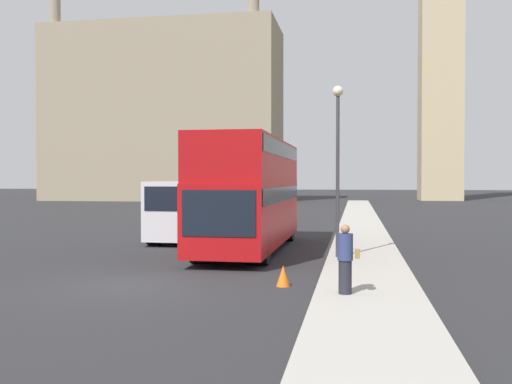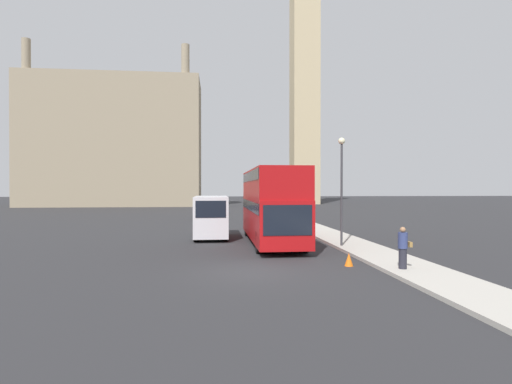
# 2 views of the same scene
# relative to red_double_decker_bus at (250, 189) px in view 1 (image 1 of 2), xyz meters

# --- Properties ---
(ground_plane) EXTENTS (300.00, 300.00, 0.00)m
(ground_plane) POSITION_rel_red_double_decker_bus_xyz_m (-1.88, -7.86, -2.42)
(ground_plane) COLOR #28282B
(sidewalk_strip) EXTENTS (2.54, 120.00, 0.15)m
(sidewalk_strip) POSITION_rel_red_double_decker_bus_xyz_m (4.40, -7.86, -2.34)
(sidewalk_strip) COLOR #ADA89E
(sidewalk_strip) RESTS_ON ground_plane
(building_block_distant) EXTENTS (31.54, 11.93, 28.77)m
(building_block_distant) POSITION_rel_red_double_decker_bus_xyz_m (-21.96, 53.42, 9.41)
(building_block_distant) COLOR gray
(building_block_distant) RESTS_ON ground_plane
(red_double_decker_bus) EXTENTS (2.64, 10.60, 4.31)m
(red_double_decker_bus) POSITION_rel_red_double_decker_bus_xyz_m (0.00, 0.00, 0.00)
(red_double_decker_bus) COLOR #A80F11
(red_double_decker_bus) RESTS_ON ground_plane
(white_van) EXTENTS (2.13, 5.24, 2.71)m
(white_van) POSITION_rel_red_double_decker_bus_xyz_m (-3.58, 2.75, -0.97)
(white_van) COLOR silver
(white_van) RESTS_ON ground_plane
(pedestrian) EXTENTS (0.52, 0.36, 1.60)m
(pedestrian) POSITION_rel_red_double_decker_bus_xyz_m (3.85, -8.74, -1.46)
(pedestrian) COLOR #23232D
(pedestrian) RESTS_ON sidewalk_strip
(street_lamp) EXTENTS (0.36, 0.36, 5.82)m
(street_lamp) POSITION_rel_red_double_decker_bus_xyz_m (3.47, -2.44, 1.55)
(street_lamp) COLOR #38383D
(street_lamp) RESTS_ON sidewalk_strip
(parked_sedan) EXTENTS (1.79, 4.41, 1.44)m
(parked_sedan) POSITION_rel_red_double_decker_bus_xyz_m (-3.94, 18.83, -1.76)
(parked_sedan) COLOR #99999E
(parked_sedan) RESTS_ON ground_plane
(traffic_cone) EXTENTS (0.36, 0.36, 0.55)m
(traffic_cone) POSITION_rel_red_double_decker_bus_xyz_m (2.22, -7.27, -2.14)
(traffic_cone) COLOR orange
(traffic_cone) RESTS_ON ground_plane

